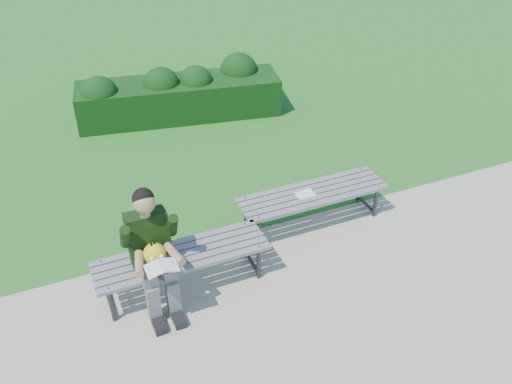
{
  "coord_description": "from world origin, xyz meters",
  "views": [
    {
      "loc": [
        -1.56,
        -4.94,
        4.31
      ],
      "look_at": [
        0.41,
        -0.32,
        0.81
      ],
      "focal_mm": 40.0,
      "sensor_mm": 36.0,
      "label": 1
    }
  ],
  "objects_px": {
    "hedge": "(180,93)",
    "bench_left": "(182,258)",
    "paper_sheet": "(305,194)",
    "seated_boy": "(152,249)",
    "bench_right": "(312,196)"
  },
  "relations": [
    {
      "from": "bench_right",
      "to": "seated_boy",
      "type": "distance_m",
      "value": 2.15
    },
    {
      "from": "bench_right",
      "to": "paper_sheet",
      "type": "height_order",
      "value": "bench_right"
    },
    {
      "from": "hedge",
      "to": "paper_sheet",
      "type": "bearing_deg",
      "value": -81.71
    },
    {
      "from": "hedge",
      "to": "seated_boy",
      "type": "xyz_separation_m",
      "value": [
        -1.46,
        -3.96,
        0.33
      ]
    },
    {
      "from": "hedge",
      "to": "bench_left",
      "type": "distance_m",
      "value": 4.04
    },
    {
      "from": "hedge",
      "to": "bench_left",
      "type": "relative_size",
      "value": 1.83
    },
    {
      "from": "hedge",
      "to": "bench_left",
      "type": "xyz_separation_m",
      "value": [
        -1.16,
        -3.87,
        0.03
      ]
    },
    {
      "from": "bench_right",
      "to": "paper_sheet",
      "type": "distance_m",
      "value": 0.12
    },
    {
      "from": "bench_left",
      "to": "seated_boy",
      "type": "height_order",
      "value": "seated_boy"
    },
    {
      "from": "bench_right",
      "to": "paper_sheet",
      "type": "relative_size",
      "value": 7.97
    },
    {
      "from": "paper_sheet",
      "to": "hedge",
      "type": "bearing_deg",
      "value": 98.29
    },
    {
      "from": "paper_sheet",
      "to": "bench_left",
      "type": "bearing_deg",
      "value": -164.57
    },
    {
      "from": "bench_left",
      "to": "seated_boy",
      "type": "relative_size",
      "value": 1.37
    },
    {
      "from": "hedge",
      "to": "paper_sheet",
      "type": "relative_size",
      "value": 14.62
    },
    {
      "from": "hedge",
      "to": "bench_right",
      "type": "relative_size",
      "value": 1.83
    }
  ]
}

